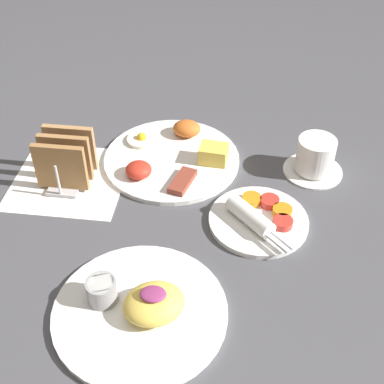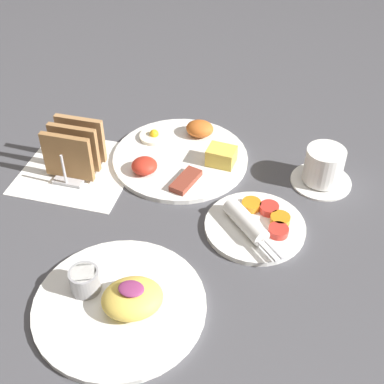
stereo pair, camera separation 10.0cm
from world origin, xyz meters
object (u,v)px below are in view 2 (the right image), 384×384
toast_rack (75,149)px  coffee_cup (324,168)px  plate_foreground (120,301)px  plate_condiments (255,225)px  plate_breakfast (182,155)px

toast_rack → coffee_cup: (0.48, 0.09, -0.02)m
coffee_cup → plate_foreground: bearing=-125.5°
plate_condiments → toast_rack: size_ratio=1.59×
plate_breakfast → plate_condiments: bearing=-42.2°
plate_condiments → plate_foreground: 0.28m
toast_rack → plate_breakfast: bearing=24.2°
plate_condiments → toast_rack: 0.39m
plate_condiments → coffee_cup: (0.10, 0.16, 0.02)m
plate_condiments → plate_breakfast: bearing=137.8°
plate_foreground → plate_condiments: bearing=52.3°
plate_breakfast → plate_foreground: plate_foreground is taller
plate_breakfast → toast_rack: 0.22m
plate_breakfast → plate_foreground: (0.01, -0.39, 0.00)m
plate_breakfast → coffee_cup: coffee_cup is taller
plate_condiments → plate_foreground: (-0.17, -0.22, 0.00)m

